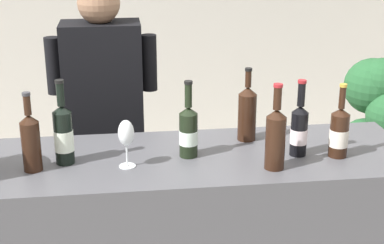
# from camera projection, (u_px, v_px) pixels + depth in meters

# --- Properties ---
(wine_bottle_0) EXTENTS (0.07, 0.07, 0.33)m
(wine_bottle_0) POSITION_uv_depth(u_px,v_px,m) (299.00, 129.00, 2.39)
(wine_bottle_0) COLOR black
(wine_bottle_0) RESTS_ON counter
(wine_bottle_1) EXTENTS (0.08, 0.08, 0.31)m
(wine_bottle_1) POSITION_uv_depth(u_px,v_px,m) (339.00, 132.00, 2.38)
(wine_bottle_1) COLOR black
(wine_bottle_1) RESTS_ON counter
(wine_bottle_2) EXTENTS (0.08, 0.08, 0.35)m
(wine_bottle_2) POSITION_uv_depth(u_px,v_px,m) (63.00, 134.00, 2.31)
(wine_bottle_2) COLOR black
(wine_bottle_2) RESTS_ON counter
(wine_bottle_3) EXTENTS (0.08, 0.08, 0.33)m
(wine_bottle_3) POSITION_uv_depth(u_px,v_px,m) (188.00, 130.00, 2.38)
(wine_bottle_3) COLOR black
(wine_bottle_3) RESTS_ON counter
(wine_bottle_4) EXTENTS (0.08, 0.08, 0.33)m
(wine_bottle_4) POSITION_uv_depth(u_px,v_px,m) (247.00, 112.00, 2.55)
(wine_bottle_4) COLOR black
(wine_bottle_4) RESTS_ON counter
(wine_bottle_5) EXTENTS (0.07, 0.07, 0.32)m
(wine_bottle_5) POSITION_uv_depth(u_px,v_px,m) (31.00, 141.00, 2.24)
(wine_bottle_5) COLOR black
(wine_bottle_5) RESTS_ON counter
(wine_bottle_6) EXTENTS (0.08, 0.08, 0.35)m
(wine_bottle_6) POSITION_uv_depth(u_px,v_px,m) (276.00, 136.00, 2.26)
(wine_bottle_6) COLOR black
(wine_bottle_6) RESTS_ON counter
(wine_glass) EXTENTS (0.07, 0.07, 0.20)m
(wine_glass) POSITION_uv_depth(u_px,v_px,m) (126.00, 135.00, 2.27)
(wine_glass) COLOR silver
(wine_glass) RESTS_ON counter
(person_server) EXTENTS (0.56, 0.24, 1.62)m
(person_server) POSITION_uv_depth(u_px,v_px,m) (106.00, 141.00, 3.06)
(person_server) COLOR black
(person_server) RESTS_ON ground_plane
(potted_shrub) EXTENTS (0.41, 0.48, 1.13)m
(potted_shrub) POSITION_uv_depth(u_px,v_px,m) (374.00, 132.00, 3.54)
(potted_shrub) COLOR brown
(potted_shrub) RESTS_ON ground_plane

